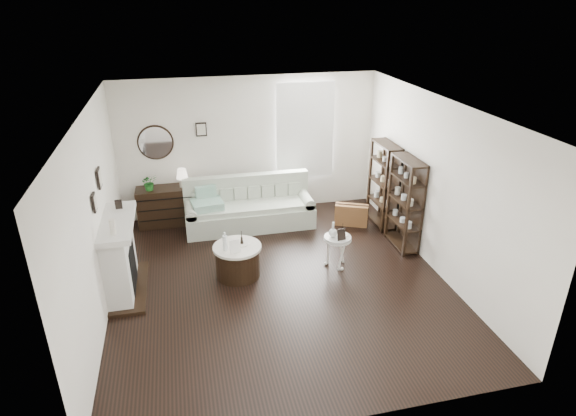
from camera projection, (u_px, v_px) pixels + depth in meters
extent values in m
plane|color=black|center=(280.00, 281.00, 7.46)|extent=(5.50, 5.50, 0.00)
plane|color=white|center=(278.00, 108.00, 6.35)|extent=(5.50, 5.50, 0.00)
plane|color=white|center=(249.00, 146.00, 9.34)|extent=(5.00, 0.00, 5.00)
plane|color=white|center=(341.00, 317.00, 4.46)|extent=(5.00, 0.00, 5.00)
plane|color=white|center=(95.00, 218.00, 6.39)|extent=(0.00, 5.50, 5.50)
plane|color=white|center=(437.00, 187.00, 7.42)|extent=(0.00, 5.50, 5.50)
cube|color=white|center=(304.00, 131.00, 9.45)|extent=(1.00, 0.02, 1.80)
cube|color=white|center=(305.00, 131.00, 9.40)|extent=(1.15, 0.02, 1.90)
cylinder|color=silver|center=(156.00, 143.00, 8.87)|extent=(0.60, 0.03, 0.60)
cube|color=black|center=(201.00, 129.00, 8.97)|extent=(0.20, 0.03, 0.26)
cube|color=silver|center=(119.00, 258.00, 7.02)|extent=(0.34, 1.20, 1.10)
cube|color=black|center=(123.00, 267.00, 7.09)|extent=(0.30, 0.65, 0.70)
cube|color=silver|center=(117.00, 223.00, 6.79)|extent=(0.44, 1.35, 0.08)
cube|color=black|center=(130.00, 288.00, 7.25)|extent=(0.50, 1.40, 0.05)
cylinder|color=beige|center=(113.00, 227.00, 6.33)|extent=(0.08, 0.08, 0.22)
cube|color=black|center=(119.00, 204.00, 7.10)|extent=(0.10, 0.03, 0.14)
cube|color=black|center=(94.00, 202.00, 6.25)|extent=(0.03, 0.18, 0.24)
cube|color=black|center=(99.00, 178.00, 6.78)|extent=(0.03, 0.22, 0.28)
cube|color=black|center=(384.00, 185.00, 8.99)|extent=(0.30, 0.80, 1.60)
cylinder|color=#CFBC8E|center=(387.00, 204.00, 8.88)|extent=(0.08, 0.08, 0.11)
cylinder|color=#CFBC8E|center=(381.00, 199.00, 9.10)|extent=(0.08, 0.08, 0.11)
cylinder|color=#CFBC8E|center=(376.00, 194.00, 9.32)|extent=(0.08, 0.08, 0.11)
cylinder|color=#CFBC8E|center=(389.00, 184.00, 8.71)|extent=(0.08, 0.08, 0.11)
cylinder|color=#CFBC8E|center=(383.00, 179.00, 8.93)|extent=(0.08, 0.08, 0.11)
cylinder|color=#CFBC8E|center=(378.00, 174.00, 9.16)|extent=(0.08, 0.08, 0.11)
cylinder|color=#CFBC8E|center=(391.00, 163.00, 8.55)|extent=(0.08, 0.08, 0.11)
cylinder|color=#CFBC8E|center=(385.00, 158.00, 8.77)|extent=(0.08, 0.08, 0.11)
cylinder|color=#CFBC8E|center=(380.00, 154.00, 8.99)|extent=(0.08, 0.08, 0.11)
cube|color=black|center=(405.00, 204.00, 8.19)|extent=(0.30, 0.80, 1.60)
cylinder|color=#CFBC8E|center=(409.00, 225.00, 8.08)|extent=(0.08, 0.08, 0.11)
cylinder|color=#CFBC8E|center=(402.00, 219.00, 8.30)|extent=(0.08, 0.08, 0.11)
cylinder|color=#CFBC8E|center=(396.00, 213.00, 8.52)|extent=(0.08, 0.08, 0.11)
cylinder|color=#CFBC8E|center=(411.00, 203.00, 7.91)|extent=(0.08, 0.08, 0.11)
cylinder|color=#CFBC8E|center=(405.00, 197.00, 8.13)|extent=(0.08, 0.08, 0.11)
cylinder|color=#CFBC8E|center=(398.00, 192.00, 8.36)|extent=(0.08, 0.08, 0.11)
cylinder|color=#CFBC8E|center=(414.00, 180.00, 7.75)|extent=(0.08, 0.08, 0.11)
cylinder|color=#CFBC8E|center=(407.00, 175.00, 7.97)|extent=(0.08, 0.08, 0.11)
cylinder|color=#CFBC8E|center=(400.00, 170.00, 8.19)|extent=(0.08, 0.08, 0.11)
cube|color=#B5C1AC|center=(250.00, 217.00, 9.12)|extent=(2.40, 0.83, 0.39)
cube|color=#B5C1AC|center=(250.00, 206.00, 9.00)|extent=(2.07, 0.66, 0.09)
cube|color=#B5C1AC|center=(247.00, 193.00, 9.26)|extent=(2.40, 0.18, 0.74)
cube|color=#B5C1AC|center=(191.00, 220.00, 8.88)|extent=(0.20, 0.78, 0.48)
cube|color=#B5C1AC|center=(305.00, 209.00, 9.33)|extent=(0.20, 0.78, 0.48)
cube|color=#289369|center=(207.00, 205.00, 8.77)|extent=(0.61, 0.52, 0.14)
cube|color=brown|center=(351.00, 215.00, 9.17)|extent=(0.65, 0.44, 0.41)
cube|color=black|center=(168.00, 206.00, 9.16)|extent=(1.11, 0.46, 0.74)
cube|color=black|center=(169.00, 219.00, 9.01)|extent=(1.06, 0.01, 0.02)
cube|color=black|center=(167.00, 209.00, 8.93)|extent=(1.06, 0.01, 0.02)
cube|color=black|center=(166.00, 199.00, 8.84)|extent=(1.06, 0.01, 0.01)
imported|color=#1A5D1C|center=(149.00, 182.00, 8.84)|extent=(0.33, 0.31, 0.30)
cylinder|color=black|center=(238.00, 262.00, 7.52)|extent=(0.69, 0.69, 0.48)
cylinder|color=beige|center=(237.00, 247.00, 7.41)|extent=(0.75, 0.75, 0.04)
cylinder|color=silver|center=(338.00, 237.00, 7.67)|extent=(0.43, 0.43, 0.03)
cylinder|color=silver|center=(338.00, 239.00, 7.69)|extent=(0.44, 0.44, 0.02)
cylinder|color=silver|center=(337.00, 252.00, 7.78)|extent=(0.03, 0.03, 0.50)
cylinder|color=silver|center=(225.00, 241.00, 7.23)|extent=(0.07, 0.07, 0.30)
cube|color=white|center=(235.00, 246.00, 7.18)|extent=(0.16, 0.09, 0.20)
cube|color=black|center=(341.00, 234.00, 7.53)|extent=(0.15, 0.08, 0.19)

